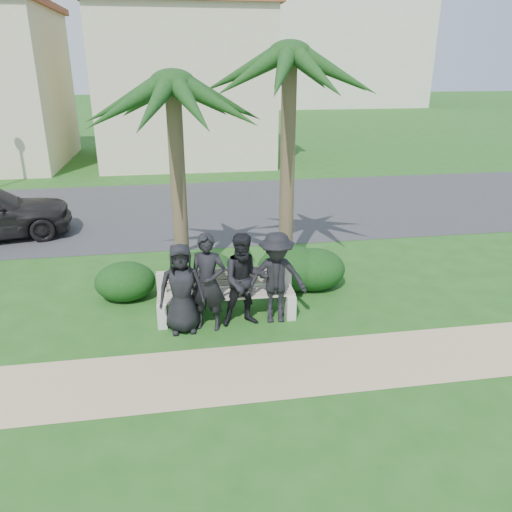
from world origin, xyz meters
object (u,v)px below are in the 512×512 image
object	(u,v)px
man_a	(182,288)
palm_left	(173,86)
man_d	(276,278)
palm_right	(290,57)
man_b	(208,282)
man_c	(245,280)
park_bench	(226,298)

from	to	relation	value
man_a	palm_left	distance (m)	3.97
man_d	palm_right	size ratio (longest dim) A/B	0.31
man_b	palm_right	world-z (taller)	palm_right
man_c	man_d	world-z (taller)	man_c
man_c	palm_right	distance (m)	4.66
man_d	man_b	bearing A→B (deg)	-172.66
palm_right	man_c	bearing A→B (deg)	-119.02
man_a	palm_left	size ratio (longest dim) A/B	0.33
park_bench	man_b	bearing A→B (deg)	-134.30
palm_left	park_bench	bearing A→B (deg)	-65.70
man_d	palm_left	bearing A→B (deg)	134.27
man_a	palm_right	size ratio (longest dim) A/B	0.30
park_bench	palm_right	size ratio (longest dim) A/B	0.46
man_b	man_d	size ratio (longest dim) A/B	1.03
man_a	man_b	size ratio (longest dim) A/B	0.92
man_a	man_d	xyz separation A→B (m)	(1.75, 0.09, 0.05)
man_c	park_bench	bearing A→B (deg)	131.11
man_a	man_c	xyz separation A→B (m)	(1.15, 0.05, 0.06)
man_b	man_c	bearing A→B (deg)	19.31
park_bench	man_a	xyz separation A→B (m)	(-0.84, -0.38, 0.43)
park_bench	man_d	size ratio (longest dim) A/B	1.48
man_a	man_c	distance (m)	1.16
park_bench	man_c	size ratio (longest dim) A/B	1.46
man_a	palm_right	distance (m)	5.16
man_a	man_c	bearing A→B (deg)	-0.04
palm_left	palm_right	distance (m)	2.45
palm_left	palm_right	size ratio (longest dim) A/B	0.91
park_bench	man_a	world-z (taller)	man_a
man_c	man_d	xyz separation A→B (m)	(0.59, 0.04, -0.01)
palm_left	palm_right	world-z (taller)	palm_right
man_c	palm_left	xyz separation A→B (m)	(-1.09, 2.06, 3.31)
park_bench	palm_left	bearing A→B (deg)	115.51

